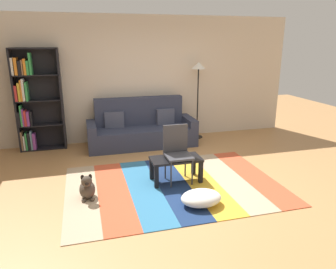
{
  "coord_description": "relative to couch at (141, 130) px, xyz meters",
  "views": [
    {
      "loc": [
        -1.38,
        -4.39,
        2.15
      ],
      "look_at": [
        -0.03,
        0.5,
        0.65
      ],
      "focal_mm": 33.7,
      "sensor_mm": 36.0,
      "label": 1
    }
  ],
  "objects": [
    {
      "name": "ground_plane",
      "position": [
        0.21,
        -2.02,
        -0.34
      ],
      "size": [
        14.0,
        14.0,
        0.0
      ],
      "primitive_type": "plane",
      "color": "#B27F4C"
    },
    {
      "name": "back_wall",
      "position": [
        0.21,
        0.53,
        1.01
      ],
      "size": [
        6.8,
        0.1,
        2.7
      ],
      "primitive_type": "cube",
      "color": "beige",
      "rests_on": "ground_plane"
    },
    {
      "name": "rug",
      "position": [
        0.09,
        -2.12,
        -0.33
      ],
      "size": [
        3.24,
        2.28,
        0.01
      ],
      "color": "tan",
      "rests_on": "ground_plane"
    },
    {
      "name": "couch",
      "position": [
        0.0,
        0.0,
        0.0
      ],
      "size": [
        2.26,
        0.8,
        1.0
      ],
      "color": "#2D3347",
      "rests_on": "ground_plane"
    },
    {
      "name": "bookshelf",
      "position": [
        -2.12,
        0.29,
        0.68
      ],
      "size": [
        0.9,
        0.28,
        2.04
      ],
      "color": "black",
      "rests_on": "ground_plane"
    },
    {
      "name": "coffee_table",
      "position": [
        0.18,
        -1.98,
        -0.02
      ],
      "size": [
        0.79,
        0.41,
        0.39
      ],
      "color": "black",
      "rests_on": "rug"
    },
    {
      "name": "pouf",
      "position": [
        0.28,
        -2.82,
        -0.23
      ],
      "size": [
        0.56,
        0.42,
        0.2
      ],
      "primitive_type": "ellipsoid",
      "color": "white",
      "rests_on": "rug"
    },
    {
      "name": "dog",
      "position": [
        -1.2,
        -2.2,
        -0.18
      ],
      "size": [
        0.22,
        0.35,
        0.4
      ],
      "color": "#473D33",
      "rests_on": "ground_plane"
    },
    {
      "name": "standing_lamp",
      "position": [
        1.34,
        0.2,
        1.09
      ],
      "size": [
        0.32,
        0.32,
        1.71
      ],
      "color": "black",
      "rests_on": "ground_plane"
    },
    {
      "name": "tv_remote",
      "position": [
        0.11,
        -1.99,
        0.07
      ],
      "size": [
        0.1,
        0.15,
        0.02
      ],
      "primitive_type": "cube",
      "rotation": [
        0.0,
        0.0,
        0.42
      ],
      "color": "black",
      "rests_on": "coffee_table"
    },
    {
      "name": "folding_chair",
      "position": [
        0.21,
        -1.94,
        0.2
      ],
      "size": [
        0.4,
        0.4,
        0.9
      ],
      "rotation": [
        0.0,
        0.0,
        -0.92
      ],
      "color": "#38383D",
      "rests_on": "ground_plane"
    }
  ]
}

